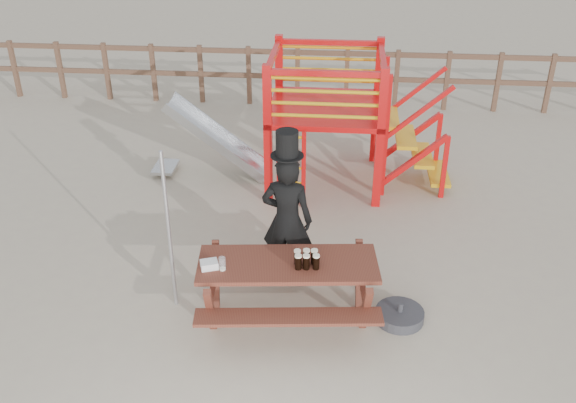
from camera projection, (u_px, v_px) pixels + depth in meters
name	position (u px, v px, depth m)	size (l,w,h in m)	color
ground	(293.00, 321.00, 7.20)	(60.00, 60.00, 0.00)	tan
back_fence	(322.00, 71.00, 12.96)	(15.09, 0.09, 1.20)	brown
playground_fort	(321.00, 117.00, 9.80)	(4.71, 1.84, 2.10)	red
picnic_table	(288.00, 283.00, 7.03)	(2.07, 1.53, 0.75)	brown
man_with_hat	(287.00, 217.00, 7.50)	(0.65, 0.47, 1.96)	black
metal_pole	(169.00, 233.00, 7.00)	(0.04, 0.04, 1.95)	#B2B2B7
parasol_base	(400.00, 315.00, 7.19)	(0.55, 0.55, 0.23)	#323236
paper_bag	(209.00, 265.00, 6.78)	(0.18, 0.14, 0.08)	white
stout_pints	(306.00, 259.00, 6.79)	(0.28, 0.19, 0.17)	black
empty_glasses	(222.00, 264.00, 6.74)	(0.07, 0.07, 0.15)	silver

